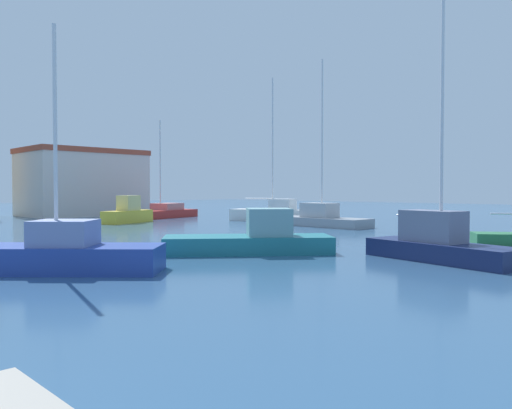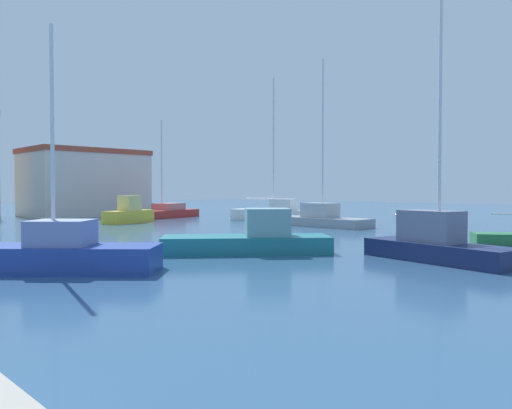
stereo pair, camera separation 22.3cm
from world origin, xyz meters
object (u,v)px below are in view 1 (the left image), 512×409
sailboat_white_far_right (274,213)px  sailboat_red_inner_mooring (162,212)px  sailboat_blue_mid_harbor (58,253)px  motorboat_teal_far_left (253,239)px  sailboat_navy_distant_east (438,242)px  sailboat_grey_distant_north (321,218)px  motorboat_yellow_outer_mooring (128,213)px

sailboat_white_far_right → sailboat_red_inner_mooring: sailboat_white_far_right is taller
sailboat_blue_mid_harbor → motorboat_teal_far_left: size_ratio=1.17×
sailboat_navy_distant_east → sailboat_grey_distant_north: bearing=51.9°
sailboat_grey_distant_north → sailboat_white_far_right: bearing=73.8°
motorboat_teal_far_left → motorboat_yellow_outer_mooring: size_ratio=1.35×
motorboat_teal_far_left → sailboat_red_inner_mooring: 27.39m
sailboat_blue_mid_harbor → sailboat_navy_distant_east: (10.67, -7.13, 0.09)m
sailboat_navy_distant_east → sailboat_white_far_right: bearing=57.8°
sailboat_blue_mid_harbor → sailboat_red_inner_mooring: bearing=50.3°
sailboat_white_far_right → sailboat_navy_distant_east: size_ratio=1.24×
sailboat_white_far_right → motorboat_teal_far_left: size_ratio=1.79×
sailboat_blue_mid_harbor → motorboat_yellow_outer_mooring: bearing=54.7°
motorboat_yellow_outer_mooring → sailboat_red_inner_mooring: bearing=35.9°
sailboat_grey_distant_north → sailboat_blue_mid_harbor: bearing=-163.0°
sailboat_white_far_right → sailboat_navy_distant_east: (-12.58, -19.97, -0.01)m
sailboat_blue_mid_harbor → sailboat_white_far_right: 26.56m
sailboat_white_far_right → motorboat_teal_far_left: 20.83m
motorboat_yellow_outer_mooring → sailboat_navy_distant_east: bearing=-96.5°
sailboat_navy_distant_east → motorboat_yellow_outer_mooring: sailboat_navy_distant_east is taller
sailboat_white_far_right → sailboat_navy_distant_east: bearing=-122.2°
sailboat_white_far_right → motorboat_yellow_outer_mooring: (-9.57, 6.51, 0.06)m
sailboat_red_inner_mooring → motorboat_yellow_outer_mooring: bearing=-144.1°
sailboat_red_inner_mooring → sailboat_grey_distant_north: size_ratio=0.77×
sailboat_blue_mid_harbor → sailboat_grey_distant_north: 22.42m
sailboat_blue_mid_harbor → sailboat_white_far_right: bearing=28.9°
motorboat_teal_far_left → sailboat_blue_mid_harbor: bearing=173.5°
sailboat_blue_mid_harbor → sailboat_grey_distant_north: (21.43, 6.57, 0.01)m
sailboat_red_inner_mooring → motorboat_teal_far_left: bearing=-116.3°
sailboat_blue_mid_harbor → motorboat_yellow_outer_mooring: size_ratio=1.58×
motorboat_yellow_outer_mooring → sailboat_grey_distant_north: sailboat_grey_distant_north is taller
sailboat_white_far_right → sailboat_grey_distant_north: 6.52m
sailboat_white_far_right → motorboat_yellow_outer_mooring: size_ratio=2.42×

